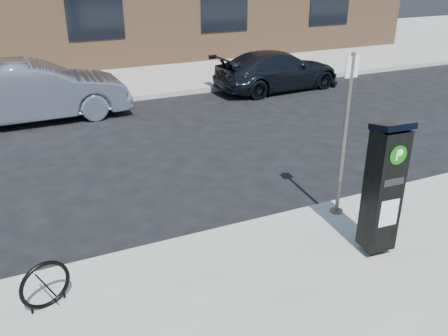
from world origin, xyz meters
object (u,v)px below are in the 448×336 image
bike_rack (45,285)px  car_dark (278,70)px  parking_kiosk (383,188)px  car_silver (35,91)px  sign_pole (344,138)px

bike_rack → car_dark: bearing=26.7°
parking_kiosk → car_dark: 9.59m
car_silver → bike_rack: bearing=174.7°
sign_pole → parking_kiosk: bearing=-104.1°
parking_kiosk → sign_pole: sign_pole is taller
bike_rack → car_silver: car_silver is taller
bike_rack → car_silver: 8.00m
car_dark → car_silver: bearing=86.6°
bike_rack → car_silver: (0.58, 7.97, 0.33)m
parking_kiosk → bike_rack: (-4.27, 0.72, -0.69)m
car_silver → car_dark: car_silver is taller
parking_kiosk → car_dark: size_ratio=0.45×
sign_pole → bike_rack: sign_pole is taller
bike_rack → sign_pole: bearing=-13.5°
parking_kiosk → sign_pole: size_ratio=0.76×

